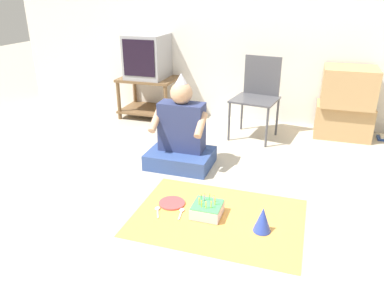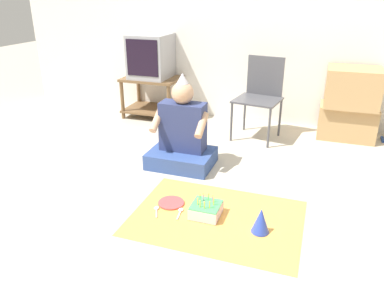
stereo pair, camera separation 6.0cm
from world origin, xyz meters
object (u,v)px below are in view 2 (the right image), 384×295
(folding_chair, at_px, (261,92))
(birthday_cake, at_px, (206,209))
(cardboard_box_stack, at_px, (350,103))
(paper_plate, at_px, (171,203))
(party_hat_blue, at_px, (261,220))
(person_seated, at_px, (182,137))
(tv, at_px, (151,56))

(folding_chair, relative_size, birthday_cake, 4.14)
(cardboard_box_stack, distance_m, paper_plate, 2.30)
(cardboard_box_stack, distance_m, party_hat_blue, 2.13)
(paper_plate, bearing_deg, party_hat_blue, -11.11)
(person_seated, relative_size, birthday_cake, 4.11)
(birthday_cake, bearing_deg, party_hat_blue, -10.11)
(folding_chair, height_order, person_seated, folding_chair)
(person_seated, relative_size, paper_plate, 4.29)
(person_seated, bearing_deg, party_hat_blue, -43.67)
(party_hat_blue, bearing_deg, cardboard_box_stack, 74.29)
(person_seated, height_order, birthday_cake, person_seated)
(cardboard_box_stack, bearing_deg, paper_plate, -123.64)
(folding_chair, distance_m, party_hat_blue, 1.85)
(cardboard_box_stack, bearing_deg, birthday_cake, -116.37)
(tv, height_order, birthday_cake, tv)
(tv, xyz_separation_m, paper_plate, (1.02, -1.91, -0.74))
(party_hat_blue, height_order, paper_plate, party_hat_blue)
(person_seated, bearing_deg, cardboard_box_stack, 40.36)
(tv, relative_size, party_hat_blue, 2.94)
(tv, bearing_deg, person_seated, -55.11)
(person_seated, relative_size, party_hat_blue, 4.82)
(folding_chair, bearing_deg, tv, 169.17)
(tv, height_order, folding_chair, tv)
(cardboard_box_stack, xyz_separation_m, birthday_cake, (-0.97, -1.96, -0.34))
(tv, bearing_deg, cardboard_box_stack, -0.36)
(tv, height_order, party_hat_blue, tv)
(cardboard_box_stack, relative_size, birthday_cake, 3.70)
(person_seated, bearing_deg, paper_plate, -76.30)
(tv, distance_m, party_hat_blue, 2.74)
(birthday_cake, bearing_deg, tv, 123.62)
(folding_chair, distance_m, person_seated, 1.12)
(person_seated, height_order, party_hat_blue, person_seated)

